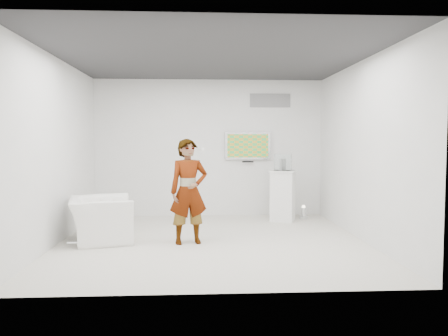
# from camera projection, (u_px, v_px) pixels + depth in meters

# --- Properties ---
(room) EXTENTS (5.01, 5.01, 3.00)m
(room) POSITION_uv_depth(u_px,v_px,m) (212.00, 151.00, 7.14)
(room) COLOR beige
(room) RESTS_ON ground
(tv) EXTENTS (1.00, 0.08, 0.60)m
(tv) POSITION_uv_depth(u_px,v_px,m) (248.00, 146.00, 9.63)
(tv) COLOR silver
(tv) RESTS_ON room
(logo_decal) EXTENTS (0.90, 0.02, 0.30)m
(logo_decal) POSITION_uv_depth(u_px,v_px,m) (270.00, 100.00, 9.63)
(logo_decal) COLOR slate
(logo_decal) RESTS_ON room
(person) EXTENTS (0.70, 0.54, 1.69)m
(person) POSITION_uv_depth(u_px,v_px,m) (189.00, 191.00, 7.03)
(person) COLOR white
(person) RESTS_ON room
(armchair) EXTENTS (1.21, 1.32, 0.73)m
(armchair) POSITION_uv_depth(u_px,v_px,m) (101.00, 219.00, 7.22)
(armchair) COLOR white
(armchair) RESTS_ON room
(pedestal) EXTENTS (0.66, 0.66, 1.05)m
(pedestal) POSITION_uv_depth(u_px,v_px,m) (283.00, 196.00, 9.06)
(pedestal) COLOR white
(pedestal) RESTS_ON room
(floor_uplight) EXTENTS (0.21, 0.21, 0.28)m
(floor_uplight) POSITION_uv_depth(u_px,v_px,m) (303.00, 212.00, 9.28)
(floor_uplight) COLOR silver
(floor_uplight) RESTS_ON room
(vitrine) EXTENTS (0.42, 0.42, 0.34)m
(vitrine) POSITION_uv_depth(u_px,v_px,m) (283.00, 162.00, 9.01)
(vitrine) COLOR white
(vitrine) RESTS_ON pedestal
(console) EXTENTS (0.16, 0.16, 0.24)m
(console) POSITION_uv_depth(u_px,v_px,m) (283.00, 165.00, 9.01)
(console) COLOR white
(console) RESTS_ON pedestal
(wii_remote) EXTENTS (0.09, 0.15, 0.04)m
(wii_remote) POSITION_uv_depth(u_px,v_px,m) (201.00, 149.00, 7.20)
(wii_remote) COLOR white
(wii_remote) RESTS_ON person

